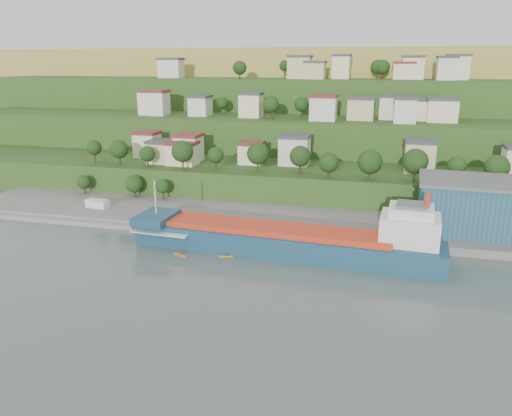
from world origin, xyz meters
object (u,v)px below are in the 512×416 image
(caravan, at_px, (98,205))
(warehouse, at_px, (484,206))
(cargo_ship_near, at_px, (293,242))
(kayak_orange, at_px, (180,254))

(caravan, bearing_deg, warehouse, 10.84)
(cargo_ship_near, bearing_deg, caravan, 168.16)
(warehouse, distance_m, kayak_orange, 73.59)
(cargo_ship_near, bearing_deg, warehouse, 30.23)
(warehouse, xyz_separation_m, caravan, (-102.41, -4.87, -5.70))
(caravan, height_order, kayak_orange, caravan)
(cargo_ship_near, height_order, warehouse, cargo_ship_near)
(caravan, bearing_deg, kayak_orange, -25.93)
(warehouse, relative_size, kayak_orange, 9.45)
(warehouse, distance_m, caravan, 102.68)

